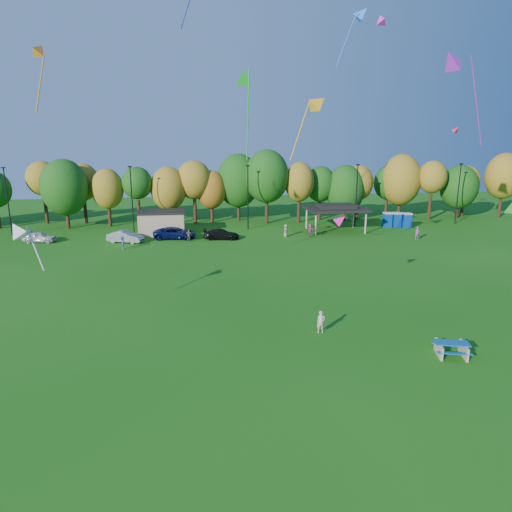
{
  "coord_description": "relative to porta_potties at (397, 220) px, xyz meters",
  "views": [
    {
      "loc": [
        -5.82,
        -24.09,
        12.61
      ],
      "look_at": [
        -1.6,
        6.0,
        4.8
      ],
      "focal_mm": 32.0,
      "sensor_mm": 36.0,
      "label": 1
    }
  ],
  "objects": [
    {
      "name": "ground",
      "position": [
        -23.79,
        -38.35,
        -1.1
      ],
      "size": [
        160.0,
        160.0,
        0.0
      ],
      "primitive_type": "plane",
      "color": "#19600F",
      "rests_on": "ground"
    },
    {
      "name": "far_person_0",
      "position": [
        -14.21,
        -4.54,
        -0.22
      ],
      "size": [
        1.41,
        1.6,
        1.75
      ],
      "primitive_type": "imported",
      "rotation": [
        0.0,
        0.0,
        5.38
      ],
      "color": "#A34477",
      "rests_on": "ground"
    },
    {
      "name": "far_person_3",
      "position": [
        -49.7,
        -3.1,
        -0.33
      ],
      "size": [
        0.92,
        0.94,
        1.53
      ],
      "primitive_type": "imported",
      "rotation": [
        0.0,
        0.0,
        0.87
      ],
      "color": "#5269B6",
      "rests_on": "ground"
    },
    {
      "name": "car_d",
      "position": [
        -26.05,
        -4.57,
        -0.43
      ],
      "size": [
        4.83,
        2.53,
        1.34
      ],
      "primitive_type": "imported",
      "rotation": [
        0.0,
        0.0,
        1.42
      ],
      "color": "black",
      "rests_on": "ground"
    },
    {
      "name": "car_b",
      "position": [
        -38.08,
        -4.86,
        -0.36
      ],
      "size": [
        4.73,
        2.95,
        1.47
      ],
      "primitive_type": "imported",
      "rotation": [
        0.0,
        0.0,
        1.23
      ],
      "color": "#939397",
      "rests_on": "ground"
    },
    {
      "name": "car_c",
      "position": [
        -32.03,
        -3.42,
        -0.34
      ],
      "size": [
        5.67,
        3.06,
        1.51
      ],
      "primitive_type": "imported",
      "rotation": [
        0.0,
        0.0,
        1.47
      ],
      "color": "#0C124A",
      "rests_on": "ground"
    },
    {
      "name": "lamp_posts",
      "position": [
        -21.79,
        1.65,
        3.8
      ],
      "size": [
        64.5,
        0.25,
        9.09
      ],
      "color": "black",
      "rests_on": "ground"
    },
    {
      "name": "kite_3",
      "position": [
        -6.47,
        -22.07,
        18.24
      ],
      "size": [
        5.13,
        2.68,
        8.65
      ],
      "color": "purple"
    },
    {
      "name": "porta_potties",
      "position": [
        0.0,
        0.0,
        0.0
      ],
      "size": [
        3.75,
        2.05,
        2.18
      ],
      "color": "#0B3B99",
      "rests_on": "ground"
    },
    {
      "name": "kite_4",
      "position": [
        -18.89,
        -30.78,
        5.78
      ],
      "size": [
        1.42,
        1.25,
        1.19
      ],
      "color": "#EC0D99"
    },
    {
      "name": "kite_9",
      "position": [
        -19.13,
        -24.38,
        14.33
      ],
      "size": [
        3.46,
        2.03,
        5.61
      ],
      "color": "#FFAF1A"
    },
    {
      "name": "far_person_2",
      "position": [
        -37.92,
        -8.71,
        -0.3
      ],
      "size": [
        0.71,
        1.09,
        1.59
      ],
      "primitive_type": "imported",
      "rotation": [
        0.0,
        0.0,
        4.83
      ],
      "color": "#464D9A",
      "rests_on": "ground"
    },
    {
      "name": "kite_12",
      "position": [
        -25.26,
        -24.32,
        16.26
      ],
      "size": [
        1.54,
        4.34,
        7.43
      ],
      "color": "#1CD233"
    },
    {
      "name": "pavilion",
      "position": [
        -9.79,
        -1.35,
        2.13
      ],
      "size": [
        8.2,
        6.2,
        3.77
      ],
      "color": "tan",
      "rests_on": "ground"
    },
    {
      "name": "utility_building",
      "position": [
        -33.79,
        -0.35,
        0.54
      ],
      "size": [
        6.3,
        4.3,
        3.25
      ],
      "color": "tan",
      "rests_on": "ground"
    },
    {
      "name": "car_a",
      "position": [
        -48.79,
        -3.24,
        -0.42
      ],
      "size": [
        4.2,
        2.17,
        1.37
      ],
      "primitive_type": "imported",
      "rotation": [
        0.0,
        0.0,
        1.43
      ],
      "color": "silver",
      "rests_on": "ground"
    },
    {
      "name": "kite_13",
      "position": [
        -10.52,
        -9.81,
        24.75
      ],
      "size": [
        4.02,
        1.93,
        6.58
      ],
      "color": "#2873FF"
    },
    {
      "name": "far_person_4",
      "position": [
        -30.19,
        -5.35,
        -0.31
      ],
      "size": [
        1.0,
        0.76,
        1.58
      ],
      "primitive_type": "imported",
      "rotation": [
        0.0,
        0.0,
        2.68
      ],
      "color": "olive",
      "rests_on": "ground"
    },
    {
      "name": "kite_flyer",
      "position": [
        -21.37,
        -34.93,
        -0.34
      ],
      "size": [
        0.56,
        0.38,
        1.52
      ],
      "primitive_type": "imported",
      "rotation": [
        0.0,
        0.0,
        -0.02
      ],
      "color": "beige",
      "rests_on": "ground"
    },
    {
      "name": "kite_2",
      "position": [
        -11.06,
        -16.6,
        22.64
      ],
      "size": [
        1.23,
        1.58,
        1.49
      ],
      "color": "#FF2AC9"
    },
    {
      "name": "kite_8",
      "position": [
        -40.5,
        -32.67,
        5.98
      ],
      "size": [
        2.24,
        1.69,
        3.52
      ],
      "color": "silver"
    },
    {
      "name": "picnic_table",
      "position": [
        -14.57,
        -39.3,
        -0.6
      ],
      "size": [
        2.34,
        2.1,
        0.86
      ],
      "rotation": [
        0.0,
        0.0,
        -0.26
      ],
      "color": "tan",
      "rests_on": "ground"
    },
    {
      "name": "tree_line",
      "position": [
        -24.82,
        7.17,
        4.82
      ],
      "size": [
        93.57,
        10.55,
        11.15
      ],
      "color": "black",
      "rests_on": "ground"
    },
    {
      "name": "kite_5",
      "position": [
        -40.84,
        -22.75,
        18.05
      ],
      "size": [
        1.78,
        3.12,
        5.35
      ],
      "color": "orange"
    },
    {
      "name": "far_person_1",
      "position": [
        -17.46,
        -4.16,
        -0.27
      ],
      "size": [
        0.8,
        0.95,
        1.65
      ],
      "primitive_type": "imported",
      "rotation": [
        0.0,
        0.0,
        1.17
      ],
      "color": "#8C9968",
      "rests_on": "ground"
    },
    {
      "name": "far_person_5",
      "position": [
        -0.95,
        -8.19,
        -0.27
      ],
      "size": [
        0.61,
        0.41,
        1.65
      ],
      "primitive_type": "imported",
      "rotation": [
        0.0,
        0.0,
        0.03
      ],
      "color": "#9B4990",
      "rests_on": "ground"
    },
    {
      "name": "kite_6",
      "position": [
        1.44,
        -10.72,
        12.6
      ],
      "size": [
        1.38,
        1.46,
        1.16
      ],
      "color": "#ED1B4B"
    }
  ]
}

